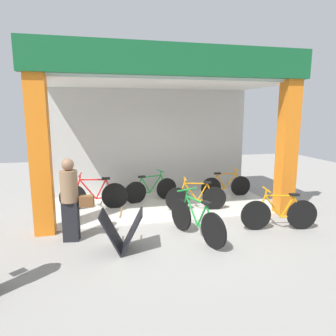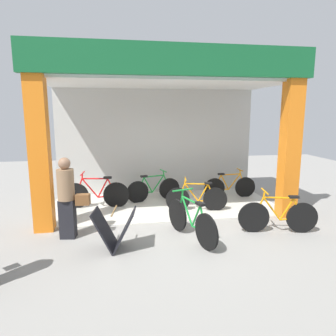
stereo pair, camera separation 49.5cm
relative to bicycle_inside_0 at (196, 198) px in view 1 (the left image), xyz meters
name	(u,v)px [view 1 (the left image)]	position (x,y,z in m)	size (l,w,h in m)	color
ground_plane	(175,222)	(-0.74, -0.70, -0.35)	(19.99, 19.99, 0.00)	gray
shop_facade	(161,127)	(-0.74, 0.82, 1.76)	(6.20, 3.08, 3.89)	beige
bicycle_inside_0	(196,198)	(0.00, 0.00, 0.00)	(1.56, 0.43, 0.86)	black
bicycle_inside_1	(94,195)	(-2.54, 0.69, 0.04)	(1.74, 0.48, 0.96)	black
bicycle_inside_2	(151,189)	(-0.97, 1.08, 0.00)	(1.55, 0.50, 0.87)	black
bicycle_inside_3	(226,186)	(1.28, 1.03, 0.00)	(1.56, 0.43, 0.86)	black
bicycle_parked_0	(196,220)	(-0.56, -1.69, 0.04)	(0.64, 1.67, 0.96)	black
bicycle_parked_1	(279,213)	(1.32, -1.65, 0.02)	(1.63, 0.46, 0.91)	black
sandwich_board_sign	(122,231)	(-2.06, -1.90, 0.03)	(0.85, 0.69, 0.76)	black
pedestrian_1	(71,199)	(-2.97, -1.20, 0.50)	(0.65, 0.37, 1.64)	black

